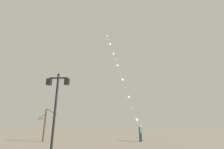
# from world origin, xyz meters

# --- Properties ---
(ground_plane) EXTENTS (160.00, 160.00, 0.00)m
(ground_plane) POSITION_xyz_m (0.00, 20.00, 0.00)
(ground_plane) COLOR #756B5B
(twin_lantern_lamp_post) EXTENTS (1.44, 0.28, 4.94)m
(twin_lantern_lamp_post) POSITION_xyz_m (-3.17, 7.49, 3.42)
(twin_lantern_lamp_post) COLOR black
(twin_lantern_lamp_post) RESTS_ON ground_plane
(kite_train) EXTENTS (5.97, 13.80, 22.30)m
(kite_train) POSITION_xyz_m (0.43, 25.42, 11.46)
(kite_train) COLOR brown
(kite_train) RESTS_ON ground_plane
(kite_flyer) EXTENTS (0.34, 0.63, 1.71)m
(kite_flyer) POSITION_xyz_m (2.88, 17.08, 0.90)
(kite_flyer) COLOR #1E1E2D
(kite_flyer) RESTS_ON ground_plane
(bare_tree) EXTENTS (1.84, 1.77, 3.61)m
(bare_tree) POSITION_xyz_m (-7.82, 16.41, 1.90)
(bare_tree) COLOR #423323
(bare_tree) RESTS_ON ground_plane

